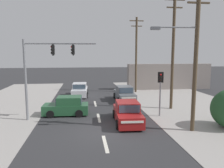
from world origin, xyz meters
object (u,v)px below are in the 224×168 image
utility_pole_foreground_right (194,55)px  utility_pole_midground_right (173,51)px  pedestal_signal_right_kerb (160,86)px  utility_pole_background_right (136,54)px  traffic_signal_mast (43,65)px  sedan_kerbside_parked (127,113)px  sedan_oncoming_near (80,90)px  hatchback_crossing_left (67,106)px  sedan_receding_far (124,94)px

utility_pole_foreground_right → utility_pole_midground_right: (1.10, 5.76, 0.35)m
utility_pole_foreground_right → pedestal_signal_right_kerb: (-0.79, 3.51, -2.49)m
utility_pole_background_right → utility_pole_foreground_right: bearing=-90.0°
traffic_signal_mast → sedan_kerbside_parked: 7.11m
traffic_signal_mast → sedan_oncoming_near: (2.49, 9.32, -3.44)m
utility_pole_background_right → hatchback_crossing_left: 13.52m
utility_pole_background_right → sedan_kerbside_parked: size_ratio=2.21×
utility_pole_foreground_right → utility_pole_midground_right: bearing=79.2°
utility_pole_midground_right → sedan_oncoming_near: (-8.34, 7.28, -4.55)m
sedan_kerbside_parked → sedan_receding_far: (1.22, 7.55, 0.00)m
pedestal_signal_right_kerb → sedan_receding_far: bearing=105.0°
utility_pole_background_right → hatchback_crossing_left: utility_pole_background_right is taller
pedestal_signal_right_kerb → utility_pole_foreground_right: bearing=-77.4°
utility_pole_background_right → sedan_oncoming_near: 8.60m
utility_pole_midground_right → utility_pole_foreground_right: bearing=-100.8°
traffic_signal_mast → hatchback_crossing_left: (1.56, 1.18, -3.44)m
pedestal_signal_right_kerb → hatchback_crossing_left: (-7.38, 1.38, -1.71)m
hatchback_crossing_left → sedan_receding_far: size_ratio=0.87×
hatchback_crossing_left → sedan_oncoming_near: (0.93, 8.14, 0.00)m
utility_pole_midground_right → traffic_signal_mast: bearing=-169.3°
utility_pole_background_right → pedestal_signal_right_kerb: utility_pole_background_right is taller
sedan_receding_far → traffic_signal_mast: bearing=-140.2°
hatchback_crossing_left → utility_pole_foreground_right: bearing=-30.9°
utility_pole_background_right → sedan_kerbside_parked: bearing=-106.3°
utility_pole_midground_right → sedan_kerbside_parked: size_ratio=2.32×
pedestal_signal_right_kerb → sedan_kerbside_parked: pedestal_signal_right_kerb is taller
sedan_kerbside_parked → sedan_receding_far: 7.65m
utility_pole_midground_right → traffic_signal_mast: utility_pole_midground_right is taller
utility_pole_midground_right → sedan_oncoming_near: bearing=138.9°
utility_pole_midground_right → sedan_receding_far: utility_pole_midground_right is taller
hatchback_crossing_left → utility_pole_background_right: bearing=50.4°
pedestal_signal_right_kerb → sedan_oncoming_near: 11.63m
utility_pole_foreground_right → pedestal_signal_right_kerb: utility_pole_foreground_right is taller
utility_pole_foreground_right → sedan_receding_far: size_ratio=2.13×
pedestal_signal_right_kerb → sedan_receding_far: pedestal_signal_right_kerb is taller
utility_pole_foreground_right → traffic_signal_mast: 10.44m
utility_pole_background_right → traffic_signal_mast: utility_pole_background_right is taller
utility_pole_background_right → sedan_receding_far: 7.05m
pedestal_signal_right_kerb → hatchback_crossing_left: 7.71m
sedan_oncoming_near → utility_pole_foreground_right: bearing=-61.0°
pedestal_signal_right_kerb → sedan_kerbside_parked: size_ratio=0.82×
utility_pole_foreground_right → sedan_oncoming_near: size_ratio=2.11×
utility_pole_foreground_right → utility_pole_background_right: utility_pole_background_right is taller
utility_pole_foreground_right → utility_pole_midground_right: 5.87m
utility_pole_foreground_right → hatchback_crossing_left: 10.41m
traffic_signal_mast → pedestal_signal_right_kerb: size_ratio=1.69×
pedestal_signal_right_kerb → sedan_kerbside_parked: 3.61m
sedan_oncoming_near → sedan_receding_far: (4.78, -3.27, 0.00)m
utility_pole_background_right → pedestal_signal_right_kerb: size_ratio=2.69×
utility_pole_midground_right → sedan_kerbside_parked: 7.49m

